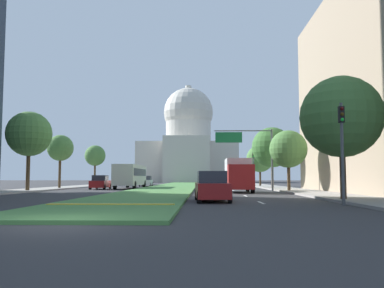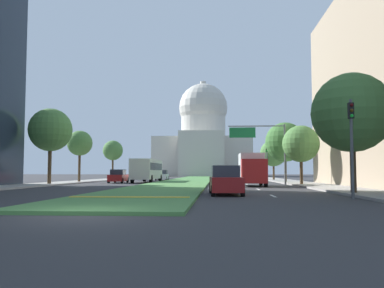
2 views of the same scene
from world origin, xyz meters
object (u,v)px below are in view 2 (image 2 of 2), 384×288
street_tree_right_distant (273,153)px  street_tree_right_mid (301,144)px  overhead_guide_sign (263,141)px  sedan_lead_stopped (226,181)px  capitol_building (203,142)px  traffic_light_far_right (267,158)px  street_tree_left_mid (50,130)px  street_tree_left_distant (113,151)px  street_tree_right_near (352,113)px  sedan_distant (162,175)px  sedan_midblock (118,177)px  traffic_light_near_right (352,135)px  sedan_far_horizon (159,175)px  city_bus (147,169)px  street_tree_left_far (80,143)px  box_truck_delivery (252,169)px  street_tree_right_far (285,142)px

street_tree_right_distant → street_tree_right_mid: bearing=-90.6°
overhead_guide_sign → sedan_lead_stopped: 19.76m
capitol_building → street_tree_right_distant: 61.87m
traffic_light_far_right → street_tree_left_mid: size_ratio=0.65×
street_tree_left_distant → street_tree_right_distant: (25.67, -1.22, -0.56)m
capitol_building → street_tree_left_mid: size_ratio=3.65×
street_tree_right_near → street_tree_right_mid: 16.44m
street_tree_left_mid → sedan_distant: (8.43, 24.65, -4.96)m
street_tree_right_distant → sedan_distant: street_tree_right_distant is taller
overhead_guide_sign → street_tree_right_mid: overhead_guide_sign is taller
street_tree_left_distant → sedan_midblock: street_tree_left_distant is taller
traffic_light_near_right → sedan_far_horizon: 62.37m
sedan_lead_stopped → city_bus: bearing=109.1°
traffic_light_near_right → street_tree_left_mid: (-24.42, 19.83, 2.42)m
traffic_light_near_right → street_tree_right_mid: bearing=85.9°
street_tree_right_mid → sedan_midblock: bearing=157.9°
overhead_guide_sign → sedan_lead_stopped: (-4.39, -18.88, -3.84)m
street_tree_left_far → box_truck_delivery: 23.55m
street_tree_right_far → sedan_lead_stopped: 27.94m
city_bus → street_tree_left_mid: bearing=-124.8°
traffic_light_near_right → street_tree_right_far: street_tree_right_far is taller
street_tree_right_far → traffic_light_near_right: bearing=-92.8°
sedan_midblock → sedan_far_horizon: bearing=88.8°
street_tree_right_mid → overhead_guide_sign: bearing=148.3°
sedan_far_horizon → sedan_midblock: bearing=-91.2°
traffic_light_near_right → street_tree_right_mid: 20.29m
overhead_guide_sign → street_tree_left_mid: bearing=-173.4°
traffic_light_far_right → street_tree_left_mid: 29.83m
sedan_midblock → street_tree_right_far: bearing=3.7°
street_tree_right_distant → overhead_guide_sign: bearing=-100.7°
traffic_light_far_right → street_tree_right_distant: street_tree_right_distant is taller
street_tree_left_far → sedan_midblock: size_ratio=1.47×
sedan_far_horizon → box_truck_delivery: size_ratio=0.70×
street_tree_right_near → box_truck_delivery: street_tree_right_near is taller
street_tree_right_far → sedan_lead_stopped: size_ratio=1.67×
sedan_lead_stopped → sedan_distant: size_ratio=0.98×
street_tree_left_mid → street_tree_left_far: (-0.02, 9.25, -0.77)m
overhead_guide_sign → sedan_midblock: (-17.20, 6.22, -3.89)m
traffic_light_near_right → overhead_guide_sign: size_ratio=0.80×
traffic_light_near_right → street_tree_left_distant: 49.94m
street_tree_left_mid → sedan_far_horizon: bearing=81.7°
street_tree_left_mid → box_truck_delivery: size_ratio=1.25×
street_tree_left_far → street_tree_right_mid: bearing=-18.9°
sedan_lead_stopped → sedan_midblock: bearing=117.0°
street_tree_right_near → sedan_midblock: bearing=129.7°
city_bus → street_tree_right_near: bearing=-57.8°
sedan_midblock → street_tree_right_distant: bearing=33.5°
street_tree_left_far → city_bus: size_ratio=0.60×
street_tree_right_near → street_tree_right_mid: (0.18, 16.42, -0.82)m
overhead_guide_sign → sedan_far_horizon: 40.77m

